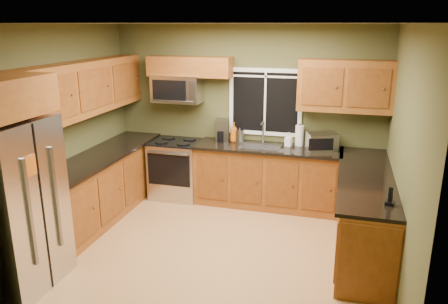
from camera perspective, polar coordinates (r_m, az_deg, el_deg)
The scene contains 28 objects.
floor at distance 5.61m, azimuth -1.49°, elevation -12.29°, with size 4.20×4.20×0.00m, color #B3834E.
ceiling at distance 4.92m, azimuth -1.73°, elevation 16.46°, with size 4.20×4.20×0.00m, color white.
back_wall at distance 6.80m, azimuth 2.89°, elevation 4.98°, with size 4.20×4.20×0.00m, color #484A27.
front_wall at distance 3.52m, azimuth -10.32°, elevation -6.37°, with size 4.20×4.20×0.00m, color #484A27.
left_wall at distance 6.05m, azimuth -20.99°, elevation 2.46°, with size 3.60×3.60×0.00m, color #484A27.
right_wall at distance 4.93m, azimuth 22.41°, elevation -0.69°, with size 3.60×3.60×0.00m, color #484A27.
window at distance 6.69m, azimuth 5.40°, elevation 6.50°, with size 1.12×0.03×1.02m.
base_cabinets_left at distance 6.52m, azimuth -15.61°, elevation -4.37°, with size 0.60×2.65×0.90m, color brown.
countertop_left at distance 6.36m, azimuth -15.74°, elevation -0.43°, with size 0.65×2.65×0.04m, color black.
base_cabinets_back at distance 6.68m, azimuth 5.69°, elevation -3.31°, with size 2.17×0.60×0.90m, color brown.
countertop_back at distance 6.51m, azimuth 5.76°, elevation 0.51°, with size 2.17×0.65×0.04m, color black.
base_cabinets_peninsula at distance 5.72m, azimuth 17.86°, elevation -7.56°, with size 0.60×2.52×0.90m.
countertop_peninsula at distance 5.55m, azimuth 18.02°, elevation -3.07°, with size 0.65×2.50×0.04m, color black.
upper_cabinets_left at distance 6.25m, azimuth -17.68°, elevation 7.97°, with size 0.33×2.65×0.72m, color brown.
upper_cabinets_back_left at distance 6.77m, azimuth -4.50°, elevation 11.07°, with size 1.30×0.33×0.30m, color brown.
upper_cabinets_back_right at distance 6.39m, azimuth 15.53°, elevation 8.32°, with size 1.30×0.33×0.72m, color brown.
refrigerator at distance 5.00m, azimuth -25.83°, elevation -6.35°, with size 0.74×0.90×1.80m.
range at distance 7.02m, azimuth -6.21°, elevation -2.16°, with size 0.76×0.69×0.94m.
microwave at distance 6.86m, azimuth -6.11°, elevation 8.23°, with size 0.76×0.41×0.42m.
sink at distance 6.54m, azimuth 4.81°, elevation 0.90°, with size 0.60×0.42×0.36m.
toaster_oven at distance 6.42m, azimuth 12.64°, elevation 1.32°, with size 0.49×0.43×0.26m.
coffee_maker at distance 6.78m, azimuth -0.28°, elevation 2.77°, with size 0.25×0.30×0.33m.
kettle at distance 6.70m, azimuth 2.08°, elevation 2.18°, with size 0.13×0.13×0.24m.
paper_towel_roll at distance 6.61m, azimuth 9.83°, elevation 2.14°, with size 0.14×0.14×0.34m.
soap_bottle_a at distance 6.73m, azimuth 1.28°, elevation 2.60°, with size 0.12×0.12×0.30m, color #C15A12.
soap_bottle_b at distance 6.55m, azimuth 8.43°, elevation 1.64°, with size 0.09×0.10×0.21m, color white.
soap_bottle_c at distance 6.71m, azimuth 2.06°, elevation 1.95°, with size 0.12×0.12×0.16m, color white.
cordless_phone at distance 4.72m, azimuth 20.89°, elevation -5.83°, with size 0.10×0.10×0.19m.
Camera 1 is at (1.46, -4.70, 2.70)m, focal length 35.00 mm.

